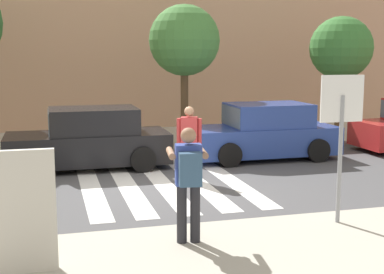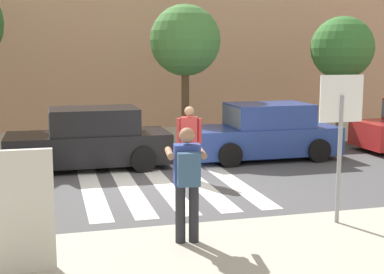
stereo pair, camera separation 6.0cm
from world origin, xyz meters
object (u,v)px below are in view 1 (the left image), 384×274
Objects in this scene: pedestrian_crossing at (189,139)px; advertising_board at (12,213)px; photographer_with_backpack at (189,175)px; stop_sign at (341,116)px; parked_car_blue at (264,133)px; street_tree_east at (341,49)px; street_tree_center at (184,41)px; parked_car_black at (90,140)px.

advertising_board is at bearing -126.50° from pedestrian_crossing.
pedestrian_crossing is (1.18, 4.40, -0.19)m from photographer_with_backpack.
parked_car_blue is (1.23, 6.06, -1.19)m from stop_sign.
street_tree_east is (3.75, 2.45, 2.35)m from parked_car_blue.
street_tree_center reaches higher than street_tree_east.
photographer_with_backpack is at bearing -173.25° from stop_sign.
stop_sign is 1.42× the size of photographer_with_backpack.
parked_car_blue is at bearing 47.39° from advertising_board.
street_tree_center is (3.12, 2.35, 2.57)m from parked_car_black.
stop_sign is 1.42× the size of pedestrian_crossing.
pedestrian_crossing is at bearing -43.06° from parked_car_black.
photographer_with_backpack is 6.46m from parked_car_black.
parked_car_blue is 1.02× the size of street_tree_east.
advertising_board is at bearing -132.61° from parked_car_blue.
photographer_with_backpack is 11.82m from street_tree_east.
advertising_board reaches higher than parked_car_black.
photographer_with_backpack reaches higher than pedestrian_crossing.
advertising_board is (-2.44, -0.49, -0.23)m from photographer_with_backpack.
advertising_board is (-4.62, -9.22, -2.35)m from street_tree_center.
street_tree_east is (6.45, 4.42, 2.10)m from pedestrian_crossing.
parked_car_blue is at bearing -0.00° from parked_car_black.
pedestrian_crossing is at bearing 109.79° from stop_sign.
parked_car_black is (-3.59, 6.06, -1.19)m from stop_sign.
parked_car_blue is (2.70, 1.98, -0.25)m from pedestrian_crossing.
stop_sign is 0.60× the size of parked_car_black.
street_tree_center reaches higher than parked_car_black.
photographer_with_backpack is 0.40× the size of street_tree_center.
parked_car_black is at bearing 120.60° from stop_sign.
parked_car_blue is 0.96× the size of street_tree_center.
street_tree_east is at bearing 42.78° from advertising_board.
photographer_with_backpack is at bearing -104.00° from street_tree_center.
stop_sign is 4.44m from pedestrian_crossing.
advertising_board is (-5.09, -0.80, -0.98)m from stop_sign.
stop_sign is 1.53× the size of advertising_board.
parked_car_blue is 5.06m from street_tree_east.
street_tree_center is at bearing 76.00° from photographer_with_backpack.
street_tree_center is at bearing 125.77° from parked_car_blue.
parked_car_black is 2.56× the size of advertising_board.
pedestrian_crossing is at bearing -143.75° from parked_car_blue.
street_tree_center reaches higher than parked_car_blue.
stop_sign is 8.54m from street_tree_center.
pedestrian_crossing is 3.35m from parked_car_blue.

